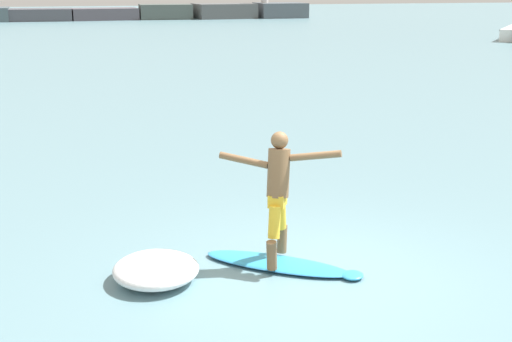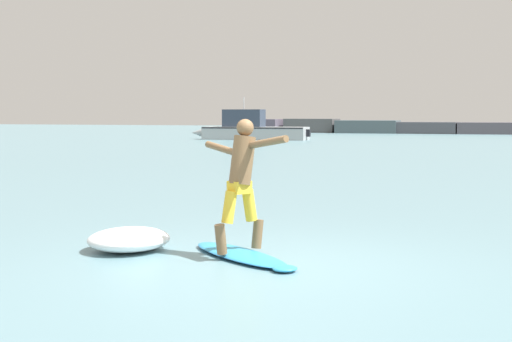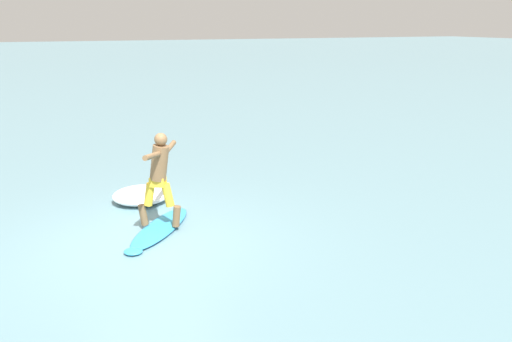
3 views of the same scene
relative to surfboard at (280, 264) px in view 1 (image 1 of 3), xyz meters
name	(u,v)px [view 1 (image 1 of 3)]	position (x,y,z in m)	size (l,w,h in m)	color
ground_plane	(313,272)	(0.36, -0.27, -0.04)	(200.00, 200.00, 0.00)	#658E99
rock_jetty_breakwater	(82,13)	(-0.83, 61.73, 0.63)	(45.49, 4.66, 4.63)	#584E5D
surfboard	(280,264)	(0.00, 0.00, 0.00)	(1.97, 1.66, 0.22)	#329BCE
surfer	(278,187)	(-0.01, 0.06, 1.03)	(1.42, 0.88, 1.70)	brown
wave_foam_at_tail	(156,269)	(-1.61, -0.04, 0.11)	(1.23, 1.32, 0.30)	white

